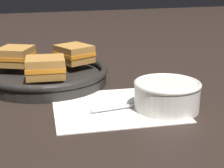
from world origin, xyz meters
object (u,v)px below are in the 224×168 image
(spoon, at_px, (139,104))
(sandwich_near_right, at_px, (46,67))
(sandwich_near_left, at_px, (16,56))
(sandwich_far_left, at_px, (74,54))
(soup_bowl, at_px, (167,94))
(skillet, at_px, (46,75))

(spoon, height_order, sandwich_near_right, sandwich_near_right)
(sandwich_near_left, bearing_deg, sandwich_near_right, -68.67)
(sandwich_near_left, bearing_deg, sandwich_far_left, -8.67)
(soup_bowl, distance_m, sandwich_far_left, 0.33)
(soup_bowl, distance_m, sandwich_near_left, 0.43)
(sandwich_near_left, distance_m, sandwich_far_left, 0.15)
(sandwich_near_right, relative_size, sandwich_far_left, 0.89)
(sandwich_near_right, bearing_deg, sandwich_near_left, 111.33)
(spoon, xyz_separation_m, sandwich_near_left, (-0.22, 0.30, 0.06))
(skillet, bearing_deg, soup_bowl, -52.48)
(soup_bowl, height_order, skillet, soup_bowl)
(sandwich_near_left, xyz_separation_m, sandwich_far_left, (0.15, -0.02, 0.00))
(sandwich_near_left, bearing_deg, skillet, -38.67)
(skillet, height_order, sandwich_far_left, sandwich_far_left)
(skillet, bearing_deg, spoon, -57.12)
(sandwich_near_right, bearing_deg, soup_bowl, -39.48)
(spoon, relative_size, sandwich_far_left, 1.33)
(sandwich_near_left, relative_size, sandwich_near_right, 1.16)
(sandwich_near_right, bearing_deg, skillet, 81.33)
(spoon, xyz_separation_m, sandwich_near_right, (-0.17, 0.15, 0.06))
(spoon, height_order, skillet, skillet)
(soup_bowl, xyz_separation_m, sandwich_near_left, (-0.28, 0.32, 0.03))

